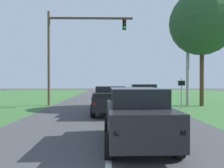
# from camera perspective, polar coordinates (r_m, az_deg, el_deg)

# --- Properties ---
(ground_plane) EXTENTS (120.00, 120.00, 0.00)m
(ground_plane) POSITION_cam_1_polar(r_m,az_deg,el_deg) (12.09, -1.01, -9.41)
(ground_plane) COLOR #424244
(red_suv_near) EXTENTS (2.17, 4.45, 1.87)m
(red_suv_near) POSITION_cam_1_polar(r_m,az_deg,el_deg) (7.48, 6.25, -7.87)
(red_suv_near) COLOR black
(red_suv_near) RESTS_ON ground_plane
(pickup_truck_lead) EXTENTS (2.40, 5.24, 1.81)m
(pickup_truck_lead) POSITION_cam_1_polar(r_m,az_deg,el_deg) (14.40, -0.34, -4.00)
(pickup_truck_lead) COLOR black
(pickup_truck_lead) RESTS_ON ground_plane
(traffic_light) EXTENTS (7.58, 0.40, 8.37)m
(traffic_light) POSITION_cam_1_polar(r_m,az_deg,el_deg) (20.16, -10.88, 10.22)
(traffic_light) COLOR brown
(traffic_light) RESTS_ON ground_plane
(keep_moving_sign) EXTENTS (0.60, 0.09, 2.35)m
(keep_moving_sign) POSITION_cam_1_polar(r_m,az_deg,el_deg) (17.72, 17.59, -1.37)
(keep_moving_sign) COLOR gray
(keep_moving_sign) RESTS_ON ground_plane
(oak_tree_right) EXTENTS (5.59, 5.59, 10.03)m
(oak_tree_right) POSITION_cam_1_polar(r_m,az_deg,el_deg) (21.24, 22.34, 14.46)
(oak_tree_right) COLOR #4C351E
(oak_tree_right) RESTS_ON ground_plane
(crossing_suv_far) EXTENTS (4.25, 2.25, 1.85)m
(crossing_suv_far) POSITION_cam_1_polar(r_m,az_deg,el_deg) (23.59, 7.80, -2.22)
(crossing_suv_far) COLOR silver
(crossing_suv_far) RESTS_ON ground_plane
(utility_pole_right) EXTENTS (0.28, 0.28, 9.96)m
(utility_pole_right) POSITION_cam_1_polar(r_m,az_deg,el_deg) (20.85, 19.08, 8.46)
(utility_pole_right) COLOR #9E998E
(utility_pole_right) RESTS_ON ground_plane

